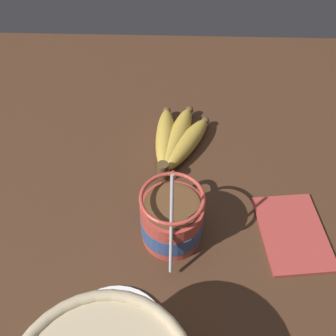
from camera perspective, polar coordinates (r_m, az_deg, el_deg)
table at (r=65.26cm, az=3.25°, el=-7.65°), size 115.92×115.92×3.59cm
coffee_mug at (r=57.75cm, az=0.60°, el=-7.83°), size 15.86×9.71×16.96cm
banana_bunch at (r=72.51cm, az=1.27°, el=4.40°), size 19.35×11.41×4.16cm
napkin at (r=64.37cm, az=18.46°, el=-9.30°), size 15.55×11.73×0.60cm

